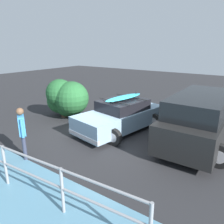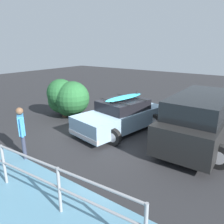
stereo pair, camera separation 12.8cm
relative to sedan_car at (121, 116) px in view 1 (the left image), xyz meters
The scene contains 5 objects.
ground_plane 1.09m from the sedan_car, 62.45° to the left, with size 44.00×44.00×0.02m, color #28282B.
sedan_car is the anchor object (origin of this frame).
suv_car 3.11m from the sedan_car, behind, with size 2.63×4.78×1.84m.
person_bystander 4.01m from the sedan_car, 72.56° to the left, with size 0.57×0.41×1.67m.
bush_near_left 3.21m from the sedan_car, ahead, with size 2.33×1.74×1.93m.
Camera 1 is at (-5.12, 6.59, 3.49)m, focal length 35.00 mm.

